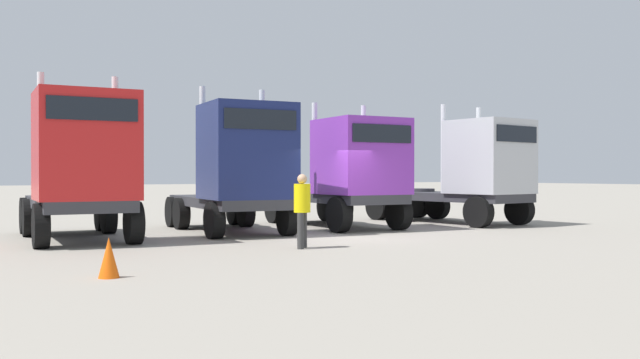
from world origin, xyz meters
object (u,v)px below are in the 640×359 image
(semi_truck_purple, at_px, (351,172))
(semi_truck_red, at_px, (82,166))
(visitor_in_hivis, at_px, (302,205))
(semi_truck_silver, at_px, (473,171))
(semi_truck_navy, at_px, (240,168))
(traffic_cone_near, at_px, (109,258))

(semi_truck_purple, bearing_deg, semi_truck_red, -86.41)
(semi_truck_purple, height_order, visitor_in_hivis, semi_truck_purple)
(semi_truck_silver, xyz_separation_m, visitor_in_hivis, (-9.15, -3.54, -0.84))
(semi_truck_purple, distance_m, visitor_in_hivis, 6.12)
(semi_truck_navy, relative_size, semi_truck_silver, 0.96)
(semi_truck_navy, distance_m, traffic_cone_near, 8.70)
(semi_truck_red, xyz_separation_m, visitor_in_hivis, (4.15, -4.25, -0.95))
(semi_truck_red, distance_m, semi_truck_purple, 8.48)
(semi_truck_silver, distance_m, traffic_cone_near, 15.50)
(semi_truck_navy, xyz_separation_m, traffic_cone_near, (-5.54, -6.51, -1.61))
(visitor_in_hivis, xyz_separation_m, traffic_cone_near, (-5.17, -2.22, -0.69))
(semi_truck_navy, distance_m, visitor_in_hivis, 4.40)
(semi_truck_red, height_order, semi_truck_silver, semi_truck_red)
(semi_truck_navy, relative_size, visitor_in_hivis, 3.46)
(semi_truck_navy, distance_m, semi_truck_purple, 3.96)
(semi_truck_red, height_order, traffic_cone_near, semi_truck_red)
(visitor_in_hivis, bearing_deg, semi_truck_red, -179.39)
(semi_truck_navy, xyz_separation_m, semi_truck_purple, (3.95, -0.05, -0.09))
(semi_truck_navy, relative_size, traffic_cone_near, 8.83)
(semi_truck_purple, bearing_deg, semi_truck_silver, 85.38)
(semi_truck_red, distance_m, traffic_cone_near, 6.76)
(semi_truck_purple, distance_m, traffic_cone_near, 11.59)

